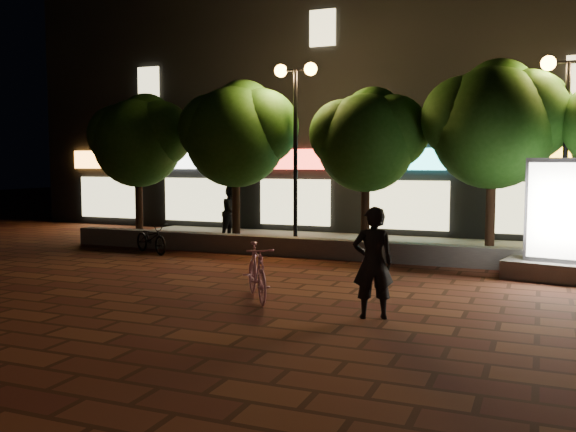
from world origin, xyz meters
The scene contains 15 objects.
ground centered at (0.00, 0.00, 0.00)m, with size 80.00×80.00×0.00m, color brown.
retaining_wall centered at (0.00, 4.00, 0.25)m, with size 16.00×0.45×0.50m, color slate.
sidewalk centered at (0.00, 6.50, 0.04)m, with size 16.00×5.00×0.08m, color slate.
building_block centered at (-0.01, 12.99, 5.00)m, with size 28.00×8.12×11.30m.
tree_far_left centered at (-6.95, 5.46, 3.29)m, with size 3.36×2.80×4.63m.
tree_left centered at (-3.45, 5.46, 3.44)m, with size 3.60×3.00×4.89m.
tree_mid centered at (0.55, 5.46, 3.22)m, with size 3.24×2.70×4.50m.
tree_right centered at (3.86, 5.46, 3.57)m, with size 3.72×3.10×5.07m.
street_lamp_left centered at (-1.50, 5.20, 4.03)m, with size 1.26×0.36×5.18m.
street_lamp_right centered at (5.50, 5.20, 3.89)m, with size 1.26×0.36×4.98m.
ad_kiosk centered at (5.50, 3.00, 1.05)m, with size 2.58×1.64×2.59m.
scooter_pink centered at (0.25, -1.14, 0.52)m, with size 0.49×1.72×1.03m, color pink.
rider centered at (2.53, -1.64, 0.90)m, with size 0.66×0.43×1.81m, color black.
scooter_parked centered at (-4.89, 3.00, 0.42)m, with size 0.56×1.60×0.84m, color black.
pedestrian centered at (-4.17, 6.42, 0.92)m, with size 0.81×0.63×1.67m, color black.
Camera 1 is at (4.98, -11.24, 2.51)m, focal length 38.72 mm.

